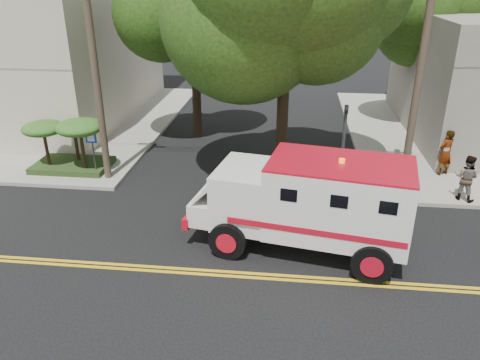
# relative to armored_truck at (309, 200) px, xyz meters

# --- Properties ---
(ground) EXTENTS (100.00, 100.00, 0.00)m
(ground) POSITION_rel_armored_truck_xyz_m (-2.49, -1.64, -1.71)
(ground) COLOR black
(ground) RESTS_ON ground
(sidewalk_nw) EXTENTS (17.00, 17.00, 0.15)m
(sidewalk_nw) POSITION_rel_armored_truck_xyz_m (-15.99, 11.86, -1.64)
(sidewalk_nw) COLOR gray
(sidewalk_nw) RESTS_ON ground
(utility_pole_left) EXTENTS (0.28, 0.28, 9.00)m
(utility_pole_left) POSITION_rel_armored_truck_xyz_m (-8.09, 4.36, 2.79)
(utility_pole_left) COLOR #382D23
(utility_pole_left) RESTS_ON ground
(utility_pole_right) EXTENTS (0.28, 0.28, 9.00)m
(utility_pole_right) POSITION_rel_armored_truck_xyz_m (3.81, 4.56, 2.79)
(utility_pole_right) COLOR #382D23
(utility_pole_right) RESTS_ON ground
(tree_left) EXTENTS (4.48, 4.20, 7.70)m
(tree_left) POSITION_rel_armored_truck_xyz_m (-5.16, 10.14, 4.02)
(tree_left) COLOR black
(tree_left) RESTS_ON ground
(tree_right) EXTENTS (4.80, 4.50, 8.20)m
(tree_right) POSITION_rel_armored_truck_xyz_m (6.36, 14.13, 4.38)
(tree_right) COLOR black
(tree_right) RESTS_ON ground
(traffic_signal) EXTENTS (0.15, 0.18, 3.60)m
(traffic_signal) POSITION_rel_armored_truck_xyz_m (1.31, 3.96, 0.52)
(traffic_signal) COLOR #3F3F42
(traffic_signal) RESTS_ON ground
(accessibility_sign) EXTENTS (0.45, 0.10, 2.02)m
(accessibility_sign) POSITION_rel_armored_truck_xyz_m (-8.69, 4.53, -0.34)
(accessibility_sign) COLOR #3F3F42
(accessibility_sign) RESTS_ON ground
(palm_planter) EXTENTS (3.52, 2.63, 2.36)m
(palm_planter) POSITION_rel_armored_truck_xyz_m (-9.92, 4.98, -0.06)
(palm_planter) COLOR #1E3314
(palm_planter) RESTS_ON sidewalk_nw
(armored_truck) EXTENTS (6.92, 3.61, 3.00)m
(armored_truck) POSITION_rel_armored_truck_xyz_m (0.00, 0.00, 0.00)
(armored_truck) COLOR silver
(armored_truck) RESTS_ON ground
(pedestrian_a) EXTENTS (0.85, 0.77, 1.94)m
(pedestrian_a) POSITION_rel_armored_truck_xyz_m (5.77, 6.21, -0.59)
(pedestrian_a) COLOR gray
(pedestrian_a) RESTS_ON sidewalk_ne
(pedestrian_b) EXTENTS (1.07, 1.02, 1.75)m
(pedestrian_b) POSITION_rel_armored_truck_xyz_m (5.86, 3.86, -0.69)
(pedestrian_b) COLOR gray
(pedestrian_b) RESTS_ON sidewalk_ne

